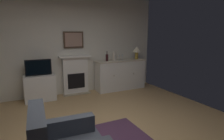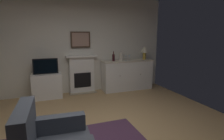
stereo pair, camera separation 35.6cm
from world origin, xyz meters
TOP-DOWN VIEW (x-y plane):
  - wall_rear at (0.00, 2.74)m, footprint 5.33×0.06m
  - fireplace_unit at (0.11, 2.61)m, footprint 0.87×0.30m
  - framed_picture at (0.11, 2.66)m, footprint 0.55×0.04m
  - sideboard_cabinet at (1.47, 2.43)m, footprint 1.55×0.49m
  - table_lamp at (2.05, 2.43)m, footprint 0.26×0.26m
  - wine_bottle at (1.01, 2.42)m, footprint 0.08×0.08m
  - wine_glass_left at (1.40, 2.38)m, footprint 0.07×0.07m
  - wine_glass_center at (1.51, 2.37)m, footprint 0.07×0.07m
  - vase_decorative at (1.24, 2.38)m, footprint 0.11×0.11m
  - tv_cabinet at (-0.86, 2.45)m, footprint 0.75×0.42m
  - tv_set at (-0.86, 2.42)m, footprint 0.62×0.07m

SIDE VIEW (x-z plane):
  - tv_cabinet at x=-0.86m, z-range 0.00..0.67m
  - sideboard_cabinet at x=1.47m, z-range 0.00..0.91m
  - fireplace_unit at x=0.11m, z-range 0.00..1.10m
  - tv_set at x=-0.86m, z-range 0.67..1.07m
  - wine_bottle at x=1.01m, z-range 0.87..1.16m
  - wine_glass_left at x=1.40m, z-range 0.95..1.11m
  - wine_glass_center at x=1.51m, z-range 0.95..1.11m
  - vase_decorative at x=1.24m, z-range 0.91..1.19m
  - table_lamp at x=2.05m, z-range 0.99..1.39m
  - wall_rear at x=0.00m, z-range 0.00..2.89m
  - framed_picture at x=0.11m, z-range 1.31..1.76m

